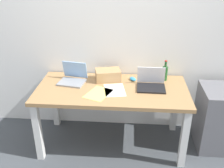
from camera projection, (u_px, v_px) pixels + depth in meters
ground_plane at (112, 142)px, 3.10m from camera, size 8.00×8.00×0.00m
back_wall at (115, 25)px, 2.93m from camera, size 5.20×0.08×2.60m
desk at (112, 96)px, 2.82m from camera, size 1.62×0.77×0.72m
laptop_left at (73, 78)px, 2.91m from camera, size 0.32×0.29×0.22m
laptop_right at (151, 84)px, 2.78m from camera, size 0.30×0.25×0.20m
beer_bottle at (165, 73)px, 2.93m from camera, size 0.06×0.06×0.24m
computer_mouse at (133, 79)px, 2.96m from camera, size 0.10×0.12×0.03m
cardboard_box at (108, 75)px, 2.94m from camera, size 0.31×0.24×0.12m
paper_sheet_center at (115, 90)px, 2.74m from camera, size 0.26×0.33×0.00m
paper_yellow_folder at (98, 93)px, 2.67m from camera, size 0.31×0.35×0.00m
filing_cabinet at (216, 118)px, 2.92m from camera, size 0.40×0.48×0.72m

